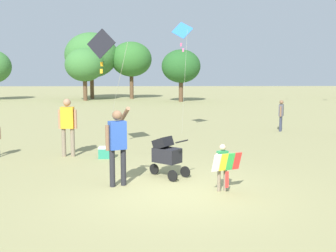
% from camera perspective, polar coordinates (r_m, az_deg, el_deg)
% --- Properties ---
extents(ground_plane, '(120.00, 120.00, 0.00)m').
position_cam_1_polar(ground_plane, '(9.42, 0.78, -8.85)').
color(ground_plane, '#938E5B').
extents(treeline_distant, '(37.60, 7.24, 6.06)m').
position_cam_1_polar(treeline_distant, '(37.92, -4.20, 9.03)').
color(treeline_distant, brown).
rests_on(treeline_distant, ground).
extents(child_with_butterfly_kite, '(0.69, 0.48, 1.05)m').
position_cam_1_polar(child_with_butterfly_kite, '(9.31, 7.55, -5.11)').
color(child_with_butterfly_kite, '#7F705B').
rests_on(child_with_butterfly_kite, ground).
extents(person_adult_flyer, '(0.57, 0.68, 1.85)m').
position_cam_1_polar(person_adult_flyer, '(9.63, -6.94, -2.02)').
color(person_adult_flyer, '#232328').
rests_on(person_adult_flyer, ground).
extents(stroller, '(1.03, 0.92, 1.03)m').
position_cam_1_polar(stroller, '(10.46, -0.24, -3.75)').
color(stroller, black).
rests_on(stroller, ground).
extents(kite_adult_black, '(1.61, 4.08, 4.00)m').
position_cam_1_polar(kite_adult_black, '(13.45, -9.08, 10.70)').
color(kite_adult_black, black).
rests_on(kite_adult_black, ground).
extents(kite_orange_delta, '(0.88, 2.60, 4.66)m').
position_cam_1_polar(kite_orange_delta, '(17.49, 1.98, 12.52)').
color(kite_orange_delta, blue).
rests_on(kite_orange_delta, ground).
extents(person_red_shirt, '(0.58, 0.25, 1.80)m').
position_cam_1_polar(person_red_shirt, '(13.21, -13.57, 0.45)').
color(person_red_shirt, '#7F705B').
rests_on(person_red_shirt, ground).
extents(person_couple_left, '(0.28, 0.41, 1.37)m').
position_cam_1_polar(person_couple_left, '(18.88, 15.21, 1.73)').
color(person_couple_left, '#33384C').
rests_on(person_couple_left, ground).
extents(cooler_box, '(0.45, 0.33, 0.35)m').
position_cam_1_polar(cooler_box, '(12.90, -8.46, -3.59)').
color(cooler_box, '#288466').
rests_on(cooler_box, ground).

